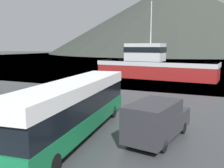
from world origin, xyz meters
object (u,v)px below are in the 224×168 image
object	(u,v)px
fishing_boat	(154,65)
small_boat	(132,70)
delivery_van	(157,120)
tour_bus	(75,105)

from	to	relation	value
fishing_boat	small_boat	distance (m)	9.70
delivery_van	small_boat	distance (m)	37.78
tour_bus	fishing_boat	size ratio (longest dim) A/B	0.64
delivery_van	fishing_boat	xyz separation A→B (m)	(-7.40, 28.06, 0.98)
tour_bus	fishing_boat	world-z (taller)	fishing_boat
tour_bus	delivery_van	world-z (taller)	tour_bus
tour_bus	small_boat	size ratio (longest dim) A/B	1.84
small_boat	delivery_van	bearing A→B (deg)	-50.63
tour_bus	delivery_van	bearing A→B (deg)	7.59
tour_bus	fishing_boat	bearing A→B (deg)	88.13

